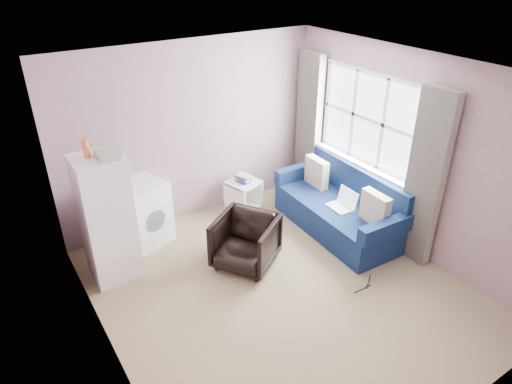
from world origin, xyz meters
TOP-DOWN VIEW (x-y plane):
  - room at (0.02, 0.01)m, footprint 3.84×4.24m
  - armchair at (-0.08, 0.64)m, footprint 0.93×0.94m
  - fridge at (-1.49, 1.33)m, footprint 0.55×0.53m
  - washing_machine at (-0.96, 1.82)m, footprint 0.78×0.78m
  - side_table at (0.61, 1.79)m, footprint 0.52×0.52m
  - sofa at (1.48, 0.61)m, footprint 0.97×1.98m
  - window_dressing at (1.78, 0.70)m, footprint 0.17×2.62m
  - floor_cables at (0.87, -0.49)m, footprint 0.40×0.16m

SIDE VIEW (x-z plane):
  - floor_cables at x=0.87m, z-range 0.00..0.01m
  - side_table at x=0.61m, z-range -0.02..0.56m
  - sofa at x=1.48m, z-range -0.12..0.75m
  - armchair at x=-0.08m, z-range 0.00..0.72m
  - washing_machine at x=-0.96m, z-range 0.02..0.89m
  - fridge at x=-1.49m, z-range -0.09..1.66m
  - window_dressing at x=1.78m, z-range 0.02..2.20m
  - room at x=0.02m, z-range -0.02..2.52m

